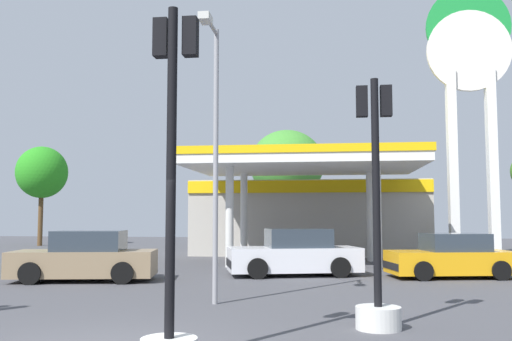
# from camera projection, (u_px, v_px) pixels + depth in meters

# --- Properties ---
(gas_station) EXTENTS (11.94, 12.60, 4.62)m
(gas_station) POSITION_uv_depth(u_px,v_px,m) (309.00, 211.00, 29.05)
(gas_station) COLOR #ADA89E
(gas_station) RESTS_ON ground
(station_pole_sign) EXTENTS (3.81, 0.56, 12.68)m
(station_pole_sign) POSITION_uv_depth(u_px,v_px,m) (470.00, 85.00, 25.90)
(station_pole_sign) COLOR white
(station_pole_sign) RESTS_ON ground
(car_0) EXTENTS (4.57, 2.56, 1.55)m
(car_0) POSITION_uv_depth(u_px,v_px,m) (85.00, 258.00, 17.38)
(car_0) COLOR black
(car_0) RESTS_ON ground
(car_1) EXTENTS (4.71, 2.92, 1.57)m
(car_1) POSITION_uv_depth(u_px,v_px,m) (294.00, 254.00, 18.99)
(car_1) COLOR black
(car_1) RESTS_ON ground
(car_2) EXTENTS (4.26, 2.43, 1.44)m
(car_2) POSITION_uv_depth(u_px,v_px,m) (452.00, 258.00, 18.28)
(car_2) COLOR black
(car_2) RESTS_ON ground
(traffic_signal_1) EXTENTS (0.79, 0.79, 4.99)m
(traffic_signal_1) POSITION_uv_depth(u_px,v_px,m) (171.00, 241.00, 7.88)
(traffic_signal_1) COLOR silver
(traffic_signal_1) RESTS_ON ground
(traffic_signal_2) EXTENTS (0.80, 0.80, 4.50)m
(traffic_signal_2) POSITION_uv_depth(u_px,v_px,m) (377.00, 255.00, 10.05)
(traffic_signal_2) COLOR silver
(traffic_signal_2) RESTS_ON ground
(tree_0) EXTENTS (3.43, 3.43, 6.76)m
(tree_0) POSITION_uv_depth(u_px,v_px,m) (42.00, 173.00, 38.44)
(tree_0) COLOR brown
(tree_0) RESTS_ON ground
(tree_1) EXTENTS (4.79, 4.79, 7.57)m
(tree_1) POSITION_uv_depth(u_px,v_px,m) (287.00, 164.00, 36.40)
(tree_1) COLOR brown
(tree_1) RESTS_ON ground
(corner_streetlamp) EXTENTS (0.24, 1.48, 6.39)m
(corner_streetlamp) POSITION_uv_depth(u_px,v_px,m) (214.00, 133.00, 12.88)
(corner_streetlamp) COLOR gray
(corner_streetlamp) RESTS_ON ground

